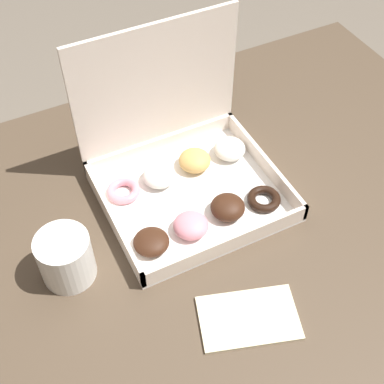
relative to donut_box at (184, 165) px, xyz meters
The scene contains 5 objects.
ground_plane 0.78m from the donut_box, 71.10° to the right, with size 8.00×8.00×0.00m, color #6B6054.
dining_table 0.19m from the donut_box, 71.10° to the right, with size 1.23×0.95×0.71m.
donut_box is the anchor object (origin of this frame).
coffee_mug 0.29m from the donut_box, 160.19° to the right, with size 0.10×0.10×0.10m.
paper_napkin 0.33m from the donut_box, 96.39° to the right, with size 0.19×0.15×0.01m.
Camera 1 is at (-0.35, -0.54, 1.53)m, focal length 50.00 mm.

